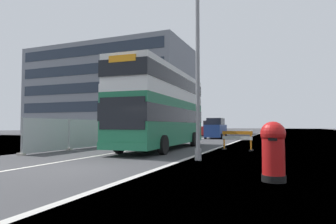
% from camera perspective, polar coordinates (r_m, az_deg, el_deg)
% --- Properties ---
extents(ground, '(140.00, 280.00, 0.10)m').
position_cam_1_polar(ground, '(10.38, -15.58, -11.14)').
color(ground, '#38383A').
extents(double_decker_bus, '(3.17, 11.10, 4.94)m').
position_cam_1_polar(double_decker_bus, '(18.39, -1.05, 0.85)').
color(double_decker_bus, '#1E6B47').
rests_on(double_decker_bus, ground).
extents(lamppost_foreground, '(0.29, 0.70, 9.30)m').
position_cam_1_polar(lamppost_foreground, '(12.79, 5.89, 10.49)').
color(lamppost_foreground, gray).
rests_on(lamppost_foreground, ground).
extents(red_pillar_postbox, '(0.66, 0.66, 1.61)m').
position_cam_1_polar(red_pillar_postbox, '(8.26, 20.14, -6.82)').
color(red_pillar_postbox, black).
rests_on(red_pillar_postbox, ground).
extents(roadworks_barrier, '(1.92, 0.94, 1.16)m').
position_cam_1_polar(roadworks_barrier, '(17.99, 13.54, -4.99)').
color(roadworks_barrier, orange).
rests_on(roadworks_barrier, ground).
extents(construction_site_fence, '(0.44, 20.60, 1.93)m').
position_cam_1_polar(construction_site_fence, '(24.10, -8.45, -4.01)').
color(construction_site_fence, '#A8AAAD').
rests_on(construction_site_fence, ground).
extents(car_oncoming_near, '(1.99, 4.18, 2.33)m').
position_cam_1_polar(car_oncoming_near, '(33.47, 9.45, -3.33)').
color(car_oncoming_near, navy).
rests_on(car_oncoming_near, ground).
extents(car_receding_mid, '(1.95, 4.51, 2.15)m').
position_cam_1_polar(car_receding_mid, '(40.69, 8.54, -3.34)').
color(car_receding_mid, maroon).
rests_on(car_receding_mid, ground).
extents(bare_tree_far_verge_near, '(2.90, 2.73, 4.48)m').
position_cam_1_polar(bare_tree_far_verge_near, '(36.72, -9.00, -1.38)').
color(bare_tree_far_verge_near, '#4C3D2D').
rests_on(bare_tree_far_verge_near, ground).
extents(bare_tree_far_verge_mid, '(2.40, 2.16, 5.28)m').
position_cam_1_polar(bare_tree_far_verge_mid, '(46.48, -6.34, -1.44)').
color(bare_tree_far_verge_mid, '#4C3D2D').
rests_on(bare_tree_far_verge_mid, ground).
extents(backdrop_office_block, '(31.19, 14.92, 16.52)m').
position_cam_1_polar(backdrop_office_block, '(58.46, -11.33, 4.03)').
color(backdrop_office_block, gray).
rests_on(backdrop_office_block, ground).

